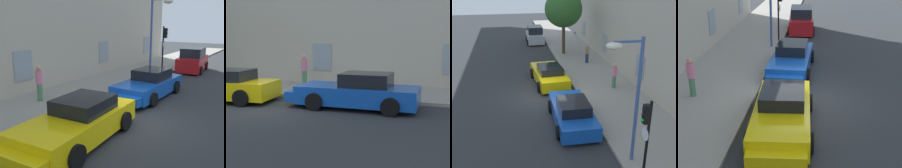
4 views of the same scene
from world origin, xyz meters
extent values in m
plane|color=#2B2D30|center=(0.00, 0.00, 0.00)|extent=(80.00, 80.00, 0.00)
cube|color=gray|center=(0.00, 4.26, 0.07)|extent=(60.00, 4.15, 0.14)
cube|color=#8C99A3|center=(0.00, 6.30, 1.60)|extent=(1.10, 0.06, 1.50)
cube|color=black|center=(-2.10, 0.74, 1.12)|extent=(1.94, 1.63, 0.46)
cylinder|color=black|center=(-0.96, -0.13, 0.34)|extent=(0.69, 0.28, 0.67)
cylinder|color=black|center=(-1.08, 1.76, 0.34)|extent=(0.69, 0.28, 0.67)
cube|color=#144CB2|center=(3.46, 1.03, 0.52)|extent=(4.63, 1.92, 0.69)
cube|color=black|center=(3.81, 1.03, 1.12)|extent=(1.87, 1.50, 0.51)
cube|color=#144CB2|center=(1.44, 1.07, 0.43)|extent=(1.41, 1.71, 0.38)
cylinder|color=black|center=(2.02, 0.14, 0.33)|extent=(0.67, 0.25, 0.66)
cylinder|color=black|center=(2.06, 1.98, 0.33)|extent=(0.67, 0.25, 0.66)
cylinder|color=black|center=(4.87, 0.09, 0.33)|extent=(0.67, 0.25, 0.66)
cylinder|color=black|center=(4.90, 1.92, 0.33)|extent=(0.67, 0.25, 0.66)
cylinder|color=#4C7F59|center=(-0.41, 4.74, 0.54)|extent=(0.35, 0.35, 0.81)
cylinder|color=pink|center=(-0.41, 4.74, 1.26)|extent=(0.44, 0.44, 0.62)
sphere|color=tan|center=(-0.41, 4.74, 1.69)|extent=(0.22, 0.22, 0.22)
camera|label=1|loc=(-8.50, -4.47, 3.74)|focal=42.27mm
camera|label=2|loc=(6.52, -10.74, 2.72)|focal=51.58mm
camera|label=3|loc=(16.18, -1.92, 7.24)|focal=45.70mm
camera|label=4|loc=(-12.74, -0.71, 6.02)|focal=54.26mm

